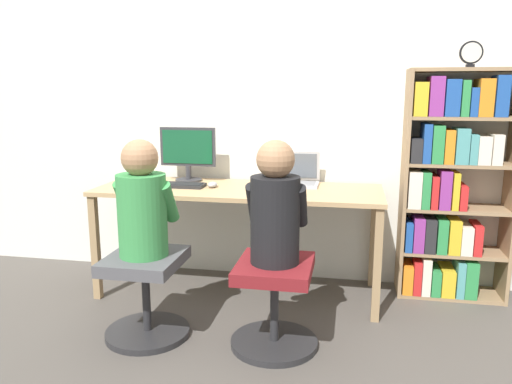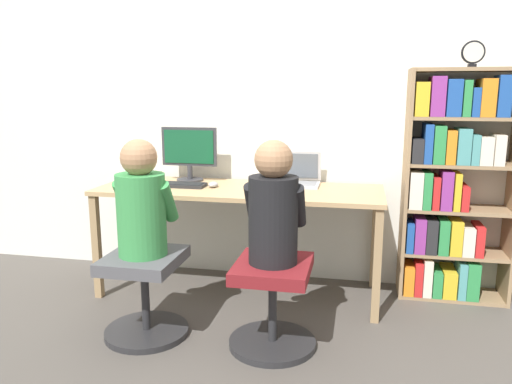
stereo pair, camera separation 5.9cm
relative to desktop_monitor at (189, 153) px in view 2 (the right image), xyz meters
name	(u,v)px [view 2 (the right image)]	position (x,y,z in m)	size (l,w,h in m)	color
ground_plane	(228,311)	(0.43, -0.54, -0.97)	(14.00, 14.00, 0.00)	#4C4742
wall_back	(252,108)	(0.43, 0.21, 0.33)	(10.00, 0.05, 2.60)	silver
desk	(239,198)	(0.43, -0.20, -0.28)	(1.97, 0.68, 0.76)	tan
desktop_monitor	(189,153)	(0.00, 0.00, 0.00)	(0.42, 0.20, 0.40)	#333338
laptop	(294,178)	(0.79, 0.00, -0.16)	(0.36, 0.27, 0.24)	#B7B7BC
keyboard	(175,185)	(-0.03, -0.23, -0.20)	(0.43, 0.15, 0.03)	#232326
computer_mouse_by_keyboard	(213,184)	(0.25, -0.21, -0.19)	(0.06, 0.10, 0.04)	#99999E
office_chair_left	(145,289)	(0.04, -0.95, -0.69)	(0.50, 0.50, 0.50)	#262628
office_chair_right	(273,299)	(0.80, -0.93, -0.69)	(0.50, 0.50, 0.50)	#262628
person_at_monitor	(141,204)	(0.04, -0.94, -0.17)	(0.34, 0.31, 0.67)	#388C47
person_at_laptop	(273,208)	(0.80, -0.92, -0.16)	(0.33, 0.30, 0.68)	black
bookshelf	(451,187)	(1.86, 0.01, -0.18)	(0.72, 0.30, 1.57)	#997A56
desk_clock	(473,53)	(1.91, -0.06, 0.69)	(0.14, 0.03, 0.16)	black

